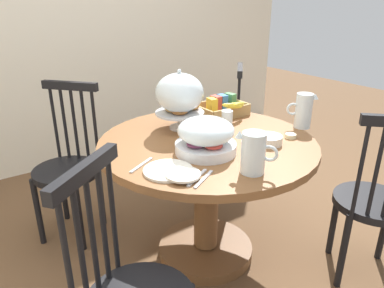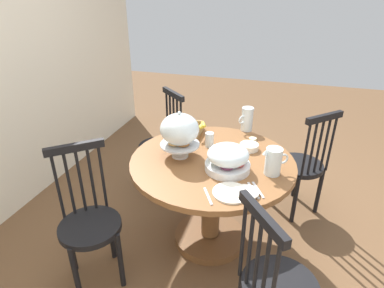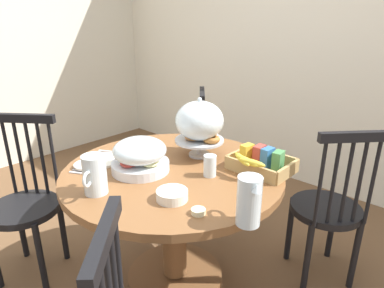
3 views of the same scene
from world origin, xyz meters
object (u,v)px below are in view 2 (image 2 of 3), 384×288
at_px(fruit_platter_covered, 228,158).
at_px(cereal_basket, 187,129).
at_px(windsor_chair_near_window, 162,146).
at_px(windsor_chair_by_cabinet, 90,224).
at_px(windsor_chair_far_side, 301,166).
at_px(milk_pitcher, 247,120).
at_px(dining_table, 211,186).
at_px(pastry_stand_with_dome, 180,131).
at_px(butter_dish, 253,139).
at_px(china_plate_small, 246,192).
at_px(drinking_glass, 209,140).
at_px(orange_juice_pitcher, 273,162).
at_px(windsor_chair_facing_door, 276,288).
at_px(cereal_bowl, 249,147).
at_px(china_plate_large, 231,193).

xyz_separation_m(fruit_platter_covered, cereal_basket, (0.45, 0.43, -0.04)).
bearing_deg(windsor_chair_near_window, fruit_platter_covered, -133.29).
height_order(windsor_chair_by_cabinet, fruit_platter_covered, windsor_chair_by_cabinet).
bearing_deg(windsor_chair_far_side, windsor_chair_near_window, 89.40).
distance_m(windsor_chair_by_cabinet, fruit_platter_covered, 1.00).
bearing_deg(fruit_platter_covered, milk_pitcher, -2.42).
distance_m(dining_table, milk_pitcher, 0.67).
bearing_deg(pastry_stand_with_dome, windsor_chair_near_window, 32.37).
distance_m(windsor_chair_far_side, butter_dish, 0.55).
distance_m(windsor_chair_near_window, pastry_stand_with_dome, 0.89).
relative_size(dining_table, pastry_stand_with_dome, 3.38).
height_order(china_plate_small, drinking_glass, drinking_glass).
bearing_deg(cereal_basket, pastry_stand_with_dome, -170.18).
bearing_deg(windsor_chair_far_side, orange_juice_pitcher, 161.07).
xyz_separation_m(windsor_chair_by_cabinet, china_plate_small, (0.22, -0.96, 0.30)).
relative_size(pastry_stand_with_dome, cereal_basket, 1.09).
xyz_separation_m(windsor_chair_near_window, milk_pitcher, (-0.04, -0.79, 0.38)).
bearing_deg(windsor_chair_near_window, butter_dish, -104.45).
bearing_deg(windsor_chair_facing_door, windsor_chair_far_side, -5.74).
relative_size(dining_table, cereal_basket, 3.67).
distance_m(dining_table, windsor_chair_by_cabinet, 0.88).
bearing_deg(windsor_chair_facing_door, windsor_chair_near_window, 40.87).
bearing_deg(windsor_chair_by_cabinet, orange_juice_pitcher, -65.77).
bearing_deg(dining_table, pastry_stand_with_dome, 94.73).
height_order(windsor_chair_facing_door, drinking_glass, windsor_chair_facing_door).
distance_m(windsor_chair_facing_door, pastry_stand_with_dome, 1.13).
bearing_deg(dining_table, windsor_chair_facing_door, -144.27).
xyz_separation_m(cereal_bowl, butter_dish, (0.16, -0.01, -0.01)).
xyz_separation_m(dining_table, windsor_chair_near_window, (0.61, 0.63, -0.07)).
distance_m(windsor_chair_facing_door, cereal_basket, 1.38).
bearing_deg(cereal_bowl, orange_juice_pitcher, -147.55).
bearing_deg(drinking_glass, china_plate_small, -146.56).
height_order(windsor_chair_near_window, cereal_bowl, windsor_chair_near_window).
distance_m(milk_pitcher, butter_dish, 0.22).
xyz_separation_m(china_plate_small, cereal_bowl, (0.58, 0.06, 0.01)).
distance_m(windsor_chair_by_cabinet, china_plate_small, 1.03).
distance_m(windsor_chair_by_cabinet, cereal_basket, 1.04).
distance_m(pastry_stand_with_dome, milk_pitcher, 0.72).
bearing_deg(windsor_chair_facing_door, orange_juice_pitcher, 8.67).
bearing_deg(china_plate_large, fruit_platter_covered, 15.47).
relative_size(dining_table, drinking_glass, 10.56).
relative_size(windsor_chair_facing_door, butter_dish, 16.25).
distance_m(windsor_chair_by_cabinet, orange_juice_pitcher, 1.25).
relative_size(windsor_chair_far_side, butter_dish, 16.25).
relative_size(orange_juice_pitcher, drinking_glass, 1.67).
relative_size(dining_table, windsor_chair_facing_door, 1.19).
relative_size(pastry_stand_with_dome, china_plate_large, 1.56).
xyz_separation_m(windsor_chair_facing_door, china_plate_large, (0.35, 0.31, 0.29)).
height_order(orange_juice_pitcher, milk_pitcher, milk_pitcher).
height_order(windsor_chair_facing_door, pastry_stand_with_dome, pastry_stand_with_dome).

